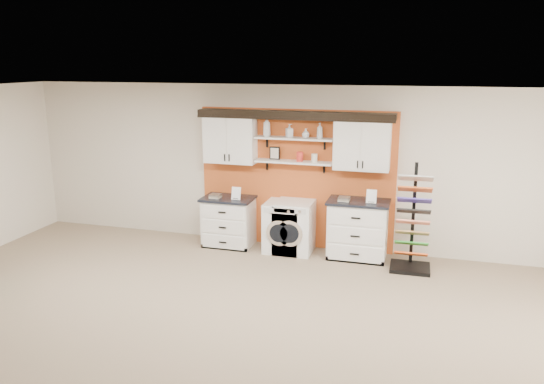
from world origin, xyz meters
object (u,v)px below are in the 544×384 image
(base_cabinet_left, at_px, (229,221))
(base_cabinet_right, at_px, (358,229))
(dryer, at_px, (294,227))
(sample_rack, at_px, (412,237))
(washer, at_px, (284,226))

(base_cabinet_left, bearing_deg, base_cabinet_right, -0.00)
(dryer, bearing_deg, sample_rack, -8.08)
(base_cabinet_right, xyz_separation_m, dryer, (-1.07, -0.00, -0.05))
(washer, relative_size, dryer, 0.97)
(base_cabinet_left, xyz_separation_m, washer, (1.01, -0.00, -0.01))
(washer, relative_size, sample_rack, 0.51)
(sample_rack, bearing_deg, washer, 171.85)
(base_cabinet_right, bearing_deg, dryer, -179.82)
(base_cabinet_right, distance_m, dryer, 1.07)
(washer, bearing_deg, base_cabinet_left, 179.81)
(base_cabinet_left, distance_m, base_cabinet_right, 2.26)
(base_cabinet_left, distance_m, dryer, 1.19)
(washer, height_order, sample_rack, sample_rack)
(base_cabinet_right, height_order, sample_rack, sample_rack)
(base_cabinet_left, xyz_separation_m, sample_rack, (3.13, -0.28, 0.10))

